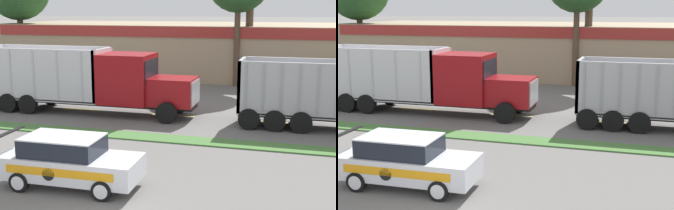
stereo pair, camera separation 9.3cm
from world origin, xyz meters
TOP-DOWN VIEW (x-y plane):
  - grass_verge at (0.00, 9.66)m, footprint 120.00×1.21m
  - centre_line_2 at (-11.89, 14.26)m, footprint 2.40×0.14m
  - centre_line_3 at (-6.49, 14.26)m, footprint 2.40×0.14m
  - centre_line_4 at (-1.09, 14.26)m, footprint 2.40×0.14m
  - centre_line_5 at (4.31, 14.26)m, footprint 2.40×0.14m
  - dump_truck_lead at (-4.72, 13.65)m, footprint 12.14×2.77m
  - rally_car at (-1.54, 3.51)m, footprint 4.52×2.00m
  - store_building_backdrop at (-1.14, 30.96)m, footprint 37.94×12.10m

SIDE VIEW (x-z plane):
  - centre_line_2 at x=-11.89m, z-range 0.00..0.01m
  - centre_line_3 at x=-6.49m, z-range 0.00..0.01m
  - centre_line_4 at x=-1.09m, z-range 0.00..0.01m
  - centre_line_5 at x=4.31m, z-range 0.00..0.01m
  - grass_verge at x=0.00m, z-range 0.00..0.06m
  - rally_car at x=-1.54m, z-range 0.01..1.71m
  - dump_truck_lead at x=-4.72m, z-range -0.15..3.50m
  - store_building_backdrop at x=-1.14m, z-range 0.00..4.32m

